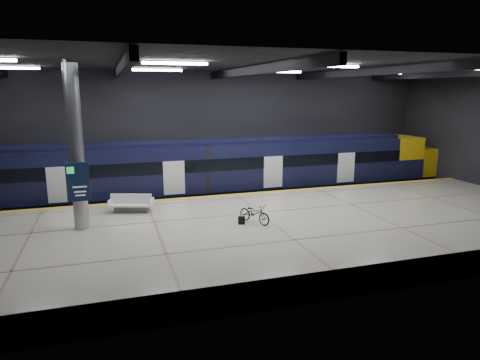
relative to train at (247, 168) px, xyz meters
name	(u,v)px	position (x,y,z in m)	size (l,w,h in m)	color
ground	(253,228)	(-1.51, -5.50, -2.06)	(30.00, 30.00, 0.00)	black
room_shell	(253,114)	(-1.51, -5.49, 3.66)	(30.10, 16.10, 8.05)	black
platform	(271,233)	(-1.51, -8.00, -1.51)	(30.00, 11.00, 1.10)	beige
safety_strip	(237,194)	(-1.51, -2.75, -0.95)	(30.00, 0.40, 0.01)	gold
rails	(224,200)	(-1.51, 0.00, -1.98)	(30.00, 1.52, 0.16)	gray
train	(247,168)	(0.00, 0.00, 0.00)	(29.40, 2.84, 3.79)	black
bench	(131,206)	(-7.35, -4.55, -0.64)	(2.18, 1.43, 0.89)	#595B60
bicycle	(255,213)	(-2.29, -7.97, -0.52)	(0.59, 1.68, 0.88)	#99999E
pannier_bag	(242,220)	(-2.89, -7.97, -0.78)	(0.30, 0.18, 0.35)	black
info_column	(76,150)	(-9.51, -6.52, 2.40)	(0.90, 0.78, 6.90)	#9EA0A5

